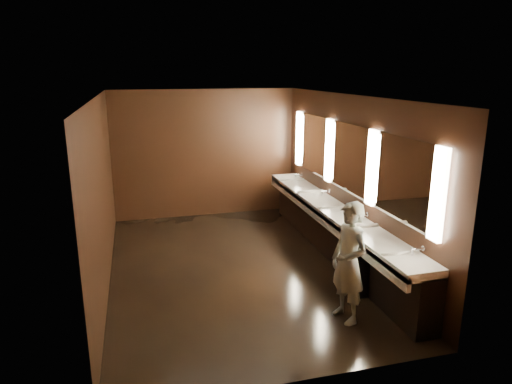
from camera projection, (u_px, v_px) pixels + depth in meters
floor at (235, 267)px, 7.61m from camera, size 6.00×6.00×0.00m
ceiling at (233, 96)px, 6.89m from camera, size 4.00×6.00×0.02m
wall_back at (205, 154)px, 10.05m from camera, size 4.00×0.02×2.80m
wall_front at (299, 259)px, 4.45m from camera, size 4.00×0.02×2.80m
wall_left at (102, 194)px, 6.76m from camera, size 0.02×6.00×2.80m
wall_right at (349, 179)px, 7.75m from camera, size 0.02×6.00×2.80m
sink_counter at (335, 230)px, 7.93m from camera, size 0.55×5.40×1.01m
mirror_band at (349, 158)px, 7.65m from camera, size 0.06×5.03×1.15m
person at (349, 263)px, 5.83m from camera, size 0.50×0.65×1.60m
trash_bin at (360, 275)px, 6.66m from camera, size 0.44×0.44×0.56m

